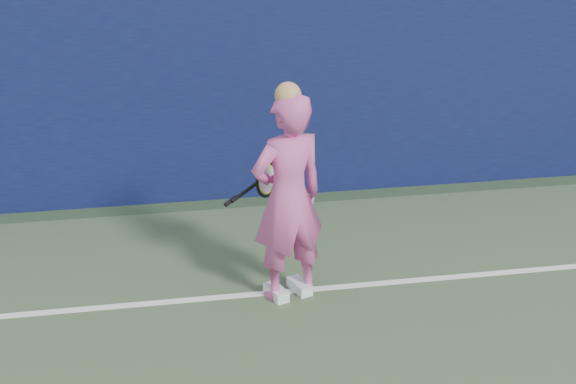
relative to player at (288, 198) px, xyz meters
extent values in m
cube|color=#0D0F3C|center=(-1.40, 2.54, 0.31)|extent=(24.00, 0.40, 2.50)
imported|color=#D25198|center=(0.00, 0.00, -0.01)|extent=(0.79, 0.65, 1.87)
sphere|color=tan|center=(0.00, 0.00, 0.90)|extent=(0.22, 0.22, 0.22)
cube|color=white|center=(0.11, 0.04, -0.89)|extent=(0.20, 0.30, 0.10)
cube|color=white|center=(-0.11, -0.04, -0.89)|extent=(0.20, 0.30, 0.10)
torus|color=black|center=(-0.11, 0.47, 0.00)|extent=(0.27, 0.29, 0.34)
torus|color=#C8D013|center=(-0.11, 0.47, 0.00)|extent=(0.22, 0.23, 0.28)
cylinder|color=beige|center=(-0.11, 0.47, 0.00)|extent=(0.21, 0.23, 0.28)
cylinder|color=black|center=(-0.34, 0.35, -0.07)|extent=(0.27, 0.22, 0.11)
cylinder|color=black|center=(-0.47, 0.28, -0.11)|extent=(0.13, 0.12, 0.07)
cube|color=white|center=(-1.40, 0.04, -0.93)|extent=(11.00, 0.08, 0.01)
camera|label=1|loc=(-1.11, -6.23, 2.61)|focal=50.00mm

